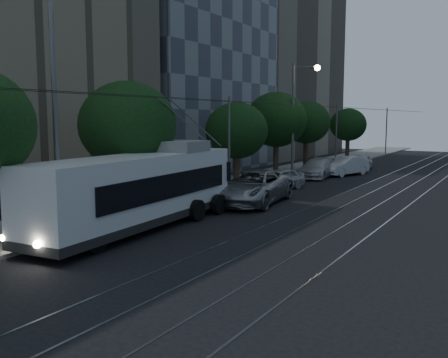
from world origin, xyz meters
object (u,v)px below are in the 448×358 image
at_px(trolleybus, 142,189).
at_px(car_white_d, 361,162).
at_px(car_white_c, 345,166).
at_px(streetlamp_far, 298,109).
at_px(pickup_silver, 252,187).
at_px(car_white_a, 279,179).
at_px(car_white_b, 317,168).
at_px(streetlamp_near, 61,71).

bearing_deg(trolleybus, car_white_d, 83.03).
bearing_deg(car_white_c, car_white_d, 109.38).
bearing_deg(streetlamp_far, car_white_d, 78.24).
xyz_separation_m(car_white_c, streetlamp_far, (-2.10, -5.10, 4.58)).
distance_m(trolleybus, pickup_silver, 8.09).
relative_size(trolleybus, car_white_d, 2.92).
xyz_separation_m(pickup_silver, streetlamp_far, (-1.86, 10.90, 4.44)).
bearing_deg(streetlamp_far, car_white_a, -80.41).
bearing_deg(trolleybus, pickup_silver, 77.57).
bearing_deg(car_white_b, car_white_a, -93.72).
height_order(trolleybus, pickup_silver, trolleybus).
bearing_deg(car_white_c, pickup_silver, -71.51).
height_order(pickup_silver, car_white_a, pickup_silver).
distance_m(pickup_silver, car_white_d, 21.01).
distance_m(car_white_d, streetlamp_near, 33.07).
xyz_separation_m(car_white_b, streetlamp_far, (-0.74, -2.29, 4.62)).
distance_m(trolleybus, car_white_a, 13.69).
bearing_deg(car_white_b, streetlamp_far, -112.60).
bearing_deg(pickup_silver, car_white_d, 82.14).
xyz_separation_m(car_white_c, streetlamp_near, (-2.08, -27.51, 5.65)).
xyz_separation_m(pickup_silver, car_white_a, (-0.97, 5.68, -0.22)).
relative_size(car_white_a, car_white_d, 0.98).
xyz_separation_m(pickup_silver, streetlamp_near, (-1.83, -11.50, 5.51)).
distance_m(car_white_a, streetlamp_far, 7.06).
xyz_separation_m(car_white_d, streetlamp_near, (-2.08, -32.51, 5.72)).
bearing_deg(car_white_a, streetlamp_near, -78.70).
height_order(trolleybus, car_white_d, trolleybus).
xyz_separation_m(car_white_a, car_white_b, (-0.15, 7.52, 0.05)).
distance_m(car_white_d, streetlamp_far, 11.32).
height_order(pickup_silver, car_white_d, pickup_silver).
relative_size(car_white_b, car_white_d, 1.23).
bearing_deg(car_white_a, car_white_c, 97.40).
distance_m(pickup_silver, streetlamp_far, 11.92).
distance_m(car_white_b, streetlamp_near, 25.36).
height_order(car_white_a, streetlamp_far, streetlamp_far).
bearing_deg(car_white_d, streetlamp_near, -101.89).
bearing_deg(streetlamp_near, car_white_a, 87.15).
bearing_deg(streetlamp_far, trolleybus, -87.87).
bearing_deg(car_white_b, car_white_c, 59.19).
xyz_separation_m(car_white_b, car_white_d, (1.37, 7.81, -0.03)).
bearing_deg(car_white_a, streetlamp_far, 113.74).
height_order(trolleybus, streetlamp_near, streetlamp_near).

